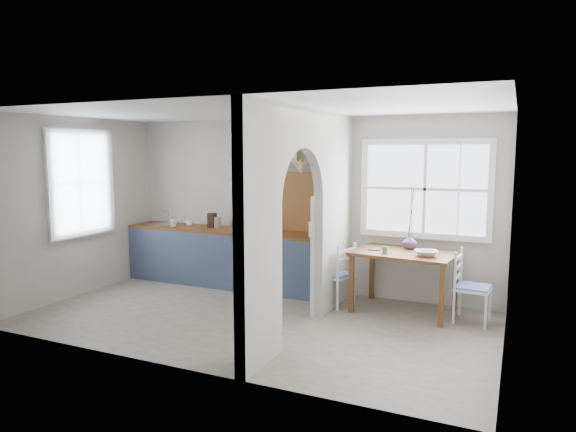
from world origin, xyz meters
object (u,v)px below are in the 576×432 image
at_px(dining_table, 404,282).
at_px(vase, 410,241).
at_px(chair_right, 473,287).
at_px(kettle, 314,228).
at_px(chair_left, 336,274).

relative_size(dining_table, vase, 6.48).
xyz_separation_m(chair_right, kettle, (-2.17, 0.16, 0.58)).
relative_size(dining_table, chair_left, 1.47).
bearing_deg(dining_table, chair_left, -168.63).
distance_m(dining_table, chair_right, 0.87).
distance_m(chair_left, vase, 1.09).
height_order(chair_left, vase, vase).
xyz_separation_m(dining_table, chair_left, (-0.91, -0.09, 0.04)).
distance_m(chair_right, kettle, 2.25).
xyz_separation_m(chair_left, vase, (0.93, 0.33, 0.47)).
bearing_deg(vase, chair_left, -160.28).
bearing_deg(vase, dining_table, -93.74).
bearing_deg(chair_left, kettle, -94.05).
bearing_deg(chair_left, chair_right, 110.54).
relative_size(chair_left, vase, 4.41).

